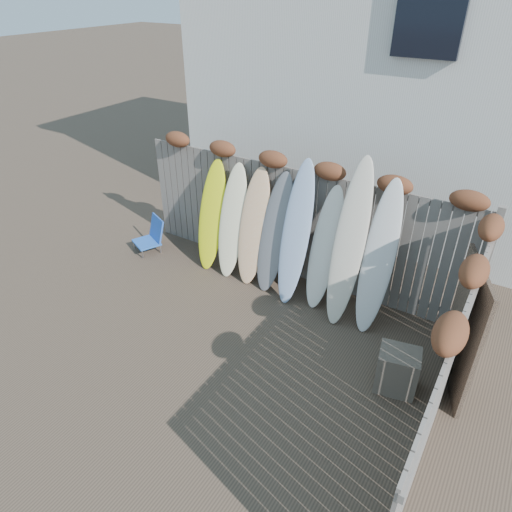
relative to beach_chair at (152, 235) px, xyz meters
The scene contains 15 objects.
ground 3.25m from the beach_chair, 32.32° to the right, with size 80.00×80.00×0.00m, color #493A2D.
back_fence 3.00m from the beach_chair, 13.33° to the left, with size 6.05×0.28×2.24m.
right_fence 5.98m from the beach_chair, 14.47° to the right, with size 0.28×4.40×2.24m.
house 6.45m from the beach_chair, 55.83° to the left, with size 8.50×5.50×6.33m.
beach_chair is the anchor object (origin of this frame).
wooden_crate 5.25m from the beach_chair, 10.79° to the right, with size 0.51×0.43×0.60m, color #4F463B.
lattice_panel 5.81m from the beach_chair, ahead, with size 0.05×1.20×1.80m, color #47362B.
surfboard_0 1.49m from the beach_chair, 11.16° to the left, with size 0.50×0.07×2.02m, color #EDF411.
surfboard_1 1.90m from the beach_chair, ahead, with size 0.49×0.07×2.04m, color #F6EDC0.
surfboard_2 2.31m from the beach_chair, ahead, with size 0.53×0.07×2.05m, color #F9C995.
surfboard_3 2.71m from the beach_chair, ahead, with size 0.53×0.07×2.07m, color slate.
surfboard_4 3.15m from the beach_chair, ahead, with size 0.46×0.07×2.38m, color #8EA7CF.
surfboard_5 3.58m from the beach_chair, ahead, with size 0.45×0.07×2.03m, color white.
surfboard_6 4.05m from the beach_chair, ahead, with size 0.47×0.07×2.60m, color beige.
surfboard_7 4.47m from the beach_chair, ahead, with size 0.46×0.07×2.35m, color silver.
Camera 1 is at (3.11, -3.80, 4.63)m, focal length 32.00 mm.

